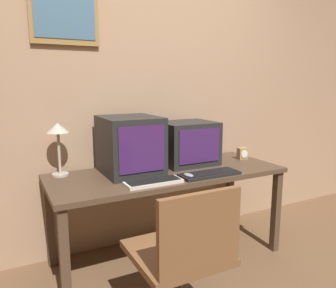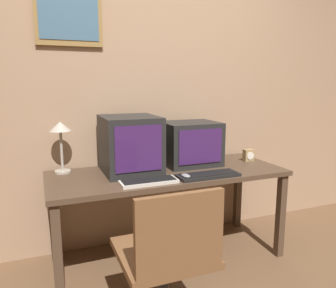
{
  "view_description": "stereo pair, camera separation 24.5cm",
  "coord_description": "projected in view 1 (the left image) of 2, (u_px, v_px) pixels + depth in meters",
  "views": [
    {
      "loc": [
        -1.11,
        -1.04,
        1.37
      ],
      "look_at": [
        0.0,
        1.1,
        0.92
      ],
      "focal_mm": 35.0,
      "sensor_mm": 36.0,
      "label": 1
    },
    {
      "loc": [
        -0.89,
        -1.14,
        1.37
      ],
      "look_at": [
        0.0,
        1.1,
        0.92
      ],
      "focal_mm": 35.0,
      "sensor_mm": 36.0,
      "label": 2
    }
  ],
  "objects": [
    {
      "name": "wall_back",
      "position": [
        145.0,
        91.0,
        2.74
      ],
      "size": [
        8.0,
        0.08,
        2.6
      ],
      "color": "tan",
      "rests_on": "ground_plane"
    },
    {
      "name": "desk",
      "position": [
        168.0,
        181.0,
        2.5
      ],
      "size": [
        1.77,
        0.7,
        0.71
      ],
      "color": "#4C3828",
      "rests_on": "ground_plane"
    },
    {
      "name": "monitor_left",
      "position": [
        130.0,
        145.0,
        2.41
      ],
      "size": [
        0.4,
        0.46,
        0.42
      ],
      "color": "black",
      "rests_on": "desk"
    },
    {
      "name": "monitor_right",
      "position": [
        187.0,
        143.0,
        2.69
      ],
      "size": [
        0.44,
        0.38,
        0.35
      ],
      "color": "black",
      "rests_on": "desk"
    },
    {
      "name": "keyboard_main",
      "position": [
        154.0,
        182.0,
        2.17
      ],
      "size": [
        0.39,
        0.14,
        0.03
      ],
      "color": "beige",
      "rests_on": "desk"
    },
    {
      "name": "keyboard_side",
      "position": [
        210.0,
        174.0,
        2.37
      ],
      "size": [
        0.45,
        0.16,
        0.03
      ],
      "color": "black",
      "rests_on": "desk"
    },
    {
      "name": "mouse_near_keyboard",
      "position": [
        189.0,
        176.0,
        2.3
      ],
      "size": [
        0.06,
        0.11,
        0.04
      ],
      "color": "gray",
      "rests_on": "desk"
    },
    {
      "name": "desk_clock",
      "position": [
        242.0,
        153.0,
        2.87
      ],
      "size": [
        0.09,
        0.06,
        0.1
      ],
      "color": "#A38456",
      "rests_on": "desk"
    },
    {
      "name": "desk_lamp",
      "position": [
        58.0,
        135.0,
        2.31
      ],
      "size": [
        0.16,
        0.16,
        0.38
      ],
      "color": "#B2A899",
      "rests_on": "desk"
    },
    {
      "name": "office_chair",
      "position": [
        182.0,
        270.0,
        1.77
      ],
      "size": [
        0.52,
        0.52,
        0.86
      ],
      "color": "black",
      "rests_on": "ground_plane"
    }
  ]
}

